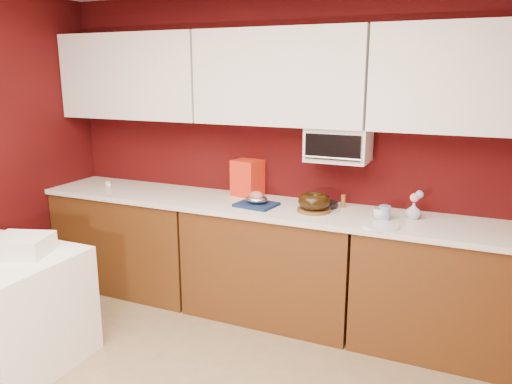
{
  "coord_description": "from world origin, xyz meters",
  "views": [
    {
      "loc": [
        1.37,
        -1.45,
        1.89
      ],
      "look_at": [
        -0.09,
        1.84,
        1.02
      ],
      "focal_mm": 35.0,
      "sensor_mm": 36.0,
      "label": 1
    }
  ],
  "objects": [
    {
      "name": "upper_cabinet_left",
      "position": [
        -1.33,
        2.08,
        1.85
      ],
      "size": [
        1.31,
        0.33,
        0.7
      ],
      "primitive_type": "cube",
      "color": "white",
      "rests_on": "wall_back"
    },
    {
      "name": "blue_jar",
      "position": [
        0.84,
        1.92,
        0.95
      ],
      "size": [
        0.09,
        0.09,
        0.1
      ],
      "primitive_type": "cylinder",
      "rotation": [
        0.0,
        0.0,
        -0.19
      ],
      "color": "navy",
      "rests_on": "countertop"
    },
    {
      "name": "cake_base",
      "position": [
        0.34,
        1.91,
        0.91
      ],
      "size": [
        0.3,
        0.3,
        0.02
      ],
      "primitive_type": "cylinder",
      "rotation": [
        0.0,
        0.0,
        -0.26
      ],
      "color": "brown",
      "rests_on": "countertop"
    },
    {
      "name": "upper_cabinet_center",
      "position": [
        0.0,
        2.08,
        1.85
      ],
      "size": [
        1.31,
        0.33,
        0.7
      ],
      "primitive_type": "cube",
      "color": "white",
      "rests_on": "wall_back"
    },
    {
      "name": "flower_pink",
      "position": [
        1.02,
        2.03,
        1.05
      ],
      "size": [
        0.06,
        0.06,
        0.06
      ],
      "primitive_type": "sphere",
      "color": "pink",
      "rests_on": "flower_vase"
    },
    {
      "name": "egg_right",
      "position": [
        -1.59,
        1.96,
        0.92
      ],
      "size": [
        0.06,
        0.05,
        0.04
      ],
      "primitive_type": "ellipsoid",
      "rotation": [
        0.0,
        0.0,
        0.2
      ],
      "color": "white",
      "rests_on": "countertop"
    },
    {
      "name": "pandoro_box",
      "position": [
        -0.31,
        2.16,
        1.05
      ],
      "size": [
        0.25,
        0.24,
        0.29
      ],
      "primitive_type": "cube",
      "rotation": [
        0.0,
        0.0,
        -0.22
      ],
      "color": "red",
      "rests_on": "countertop"
    },
    {
      "name": "china_plate",
      "position": [
        0.85,
        1.74,
        0.91
      ],
      "size": [
        0.29,
        0.29,
        0.01
      ],
      "primitive_type": "cylinder",
      "rotation": [
        0.0,
        0.0,
        0.25
      ],
      "color": "white",
      "rests_on": "countertop"
    },
    {
      "name": "base_cabinet_center",
      "position": [
        0.0,
        1.94,
        0.43
      ],
      "size": [
        1.31,
        0.58,
        0.86
      ],
      "primitive_type": "cube",
      "color": "#542E10",
      "rests_on": "floor"
    },
    {
      "name": "navy_towel",
      "position": [
        -0.11,
        1.88,
        0.91
      ],
      "size": [
        0.32,
        0.28,
        0.02
      ],
      "primitive_type": "cube",
      "rotation": [
        0.0,
        0.0,
        -0.14
      ],
      "color": "#132449",
      "rests_on": "countertop"
    },
    {
      "name": "dark_pan",
      "position": [
        0.36,
        2.07,
        0.92
      ],
      "size": [
        0.25,
        0.25,
        0.04
      ],
      "primitive_type": "cylinder",
      "rotation": [
        0.0,
        0.0,
        -0.21
      ],
      "color": "black",
      "rests_on": "countertop"
    },
    {
      "name": "foil_ham_nest",
      "position": [
        -0.11,
        1.88,
        0.96
      ],
      "size": [
        0.2,
        0.18,
        0.06
      ],
      "primitive_type": "ellipsoid",
      "rotation": [
        0.0,
        0.0,
        0.19
      ],
      "color": "silver",
      "rests_on": "navy_towel"
    },
    {
      "name": "amber_bottle",
      "position": [
        0.5,
        2.12,
        0.95
      ],
      "size": [
        0.04,
        0.04,
        0.1
      ],
      "primitive_type": "cylinder",
      "rotation": [
        0.0,
        0.0,
        0.08
      ],
      "color": "brown",
      "rests_on": "countertop"
    },
    {
      "name": "flower_vase",
      "position": [
        1.02,
        2.03,
        0.96
      ],
      "size": [
        0.09,
        0.09,
        0.13
      ],
      "primitive_type": "imported",
      "rotation": [
        0.0,
        0.0,
        0.07
      ],
      "color": "#AFB4C7",
      "rests_on": "countertop"
    },
    {
      "name": "upper_cabinet_right",
      "position": [
        1.33,
        2.08,
        1.85
      ],
      "size": [
        1.31,
        0.33,
        0.7
      ],
      "primitive_type": "cube",
      "color": "white",
      "rests_on": "wall_back"
    },
    {
      "name": "toaster_oven_handle",
      "position": [
        0.45,
        1.93,
        1.3
      ],
      "size": [
        0.42,
        0.02,
        0.02
      ],
      "primitive_type": "cylinder",
      "rotation": [
        0.0,
        1.57,
        0.0
      ],
      "color": "silver",
      "rests_on": "toaster_oven"
    },
    {
      "name": "toaster_oven_door",
      "position": [
        0.45,
        1.94,
        1.38
      ],
      "size": [
        0.4,
        0.02,
        0.18
      ],
      "primitive_type": "cube",
      "color": "black",
      "rests_on": "toaster_oven"
    },
    {
      "name": "flower_blue",
      "position": [
        1.05,
        2.05,
        1.07
      ],
      "size": [
        0.06,
        0.06,
        0.06
      ],
      "primitive_type": "sphere",
      "color": "#80A1CE",
      "rests_on": "flower_vase"
    },
    {
      "name": "newspaper_stack",
      "position": [
        -1.23,
        0.7,
        0.81
      ],
      "size": [
        0.41,
        0.37,
        0.12
      ],
      "primitive_type": "cube",
      "rotation": [
        0.0,
        0.0,
        0.33
      ],
      "color": "white",
      "rests_on": "dining_table"
    },
    {
      "name": "toaster_oven",
      "position": [
        0.45,
        2.1,
        1.38
      ],
      "size": [
        0.45,
        0.3,
        0.25
      ],
      "primitive_type": "cube",
      "color": "white",
      "rests_on": "upper_cabinet_center"
    },
    {
      "name": "base_cabinet_right",
      "position": [
        1.33,
        1.94,
        0.43
      ],
      "size": [
        1.31,
        0.58,
        0.86
      ],
      "primitive_type": "cube",
      "color": "#542E10",
      "rests_on": "floor"
    },
    {
      "name": "roasted_ham",
      "position": [
        -0.11,
        1.88,
        0.98
      ],
      "size": [
        0.12,
        0.11,
        0.07
      ],
      "primitive_type": "ellipsoid",
      "rotation": [
        0.0,
        0.0,
        0.21
      ],
      "color": "#BB7055",
      "rests_on": "foil_ham_nest"
    },
    {
      "name": "base_cabinet_left",
      "position": [
        -1.33,
        1.94,
        0.43
      ],
      "size": [
        1.31,
        0.58,
        0.86
      ],
      "primitive_type": "cube",
      "color": "#542E10",
      "rests_on": "floor"
    },
    {
      "name": "bundt_cake",
      "position": [
        0.34,
        1.91,
        0.98
      ],
      "size": [
        0.27,
        0.27,
        0.09
      ],
      "primitive_type": "torus",
      "rotation": [
        0.0,
        0.0,
        0.2
      ],
      "color": "black",
      "rests_on": "cake_base"
    },
    {
      "name": "wall_back",
      "position": [
        0.0,
        2.25,
        1.25
      ],
      "size": [
        4.0,
        0.02,
        2.5
      ],
      "primitive_type": "cube",
      "color": "#3E0808",
      "rests_on": "floor"
    },
    {
      "name": "egg_left",
      "position": [
        -1.55,
        1.92,
        0.92
      ],
      "size": [
        0.07,
        0.06,
        0.04
      ],
      "primitive_type": "ellipsoid",
      "rotation": [
        0.0,
        0.0,
        0.37
      ],
      "color": "white",
      "rests_on": "countertop"
    },
    {
      "name": "countertop",
      "position": [
        0.0,
        1.94,
        0.88
      ],
      "size": [
        4.0,
        0.62,
        0.04
      ],
      "primitive_type": "cube",
      "color": "silver",
      "rests_on": "base_cabinet_center"
    },
    {
      "name": "coffee_mug",
      "position": [
        0.81,
        1.92,
        0.95
      ],
      "size": [
        0.11,
        0.11,
        0.09
      ],
      "primitive_type": "imported",
      "rotation": [
        0.0,
        0.0,
        0.65
      ],
      "color": "silver",
      "rests_on": "countertop"
    }
  ]
}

